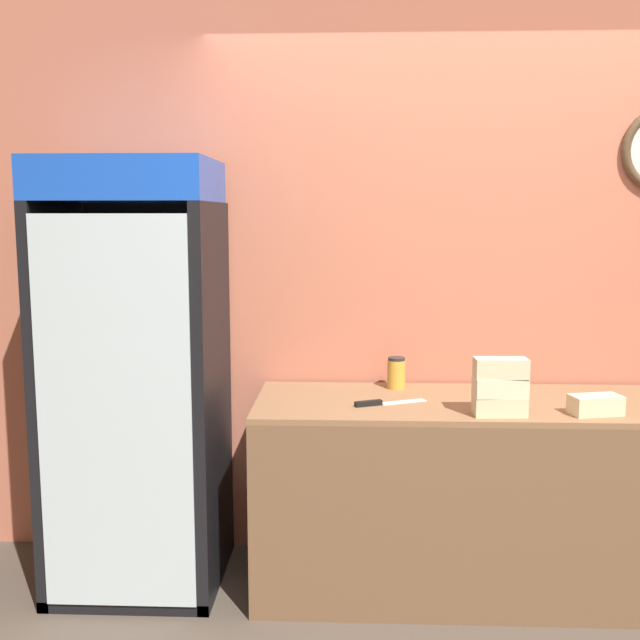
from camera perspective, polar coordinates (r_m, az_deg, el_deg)
wall_back at (r=3.67m, az=11.32°, el=2.98°), size 5.20×0.10×2.70m
prep_counter at (r=3.50m, az=11.77°, el=-12.89°), size 1.95×0.68×0.86m
beverage_cooler at (r=3.47m, az=-13.60°, el=-2.67°), size 0.73×0.68×1.90m
sandwich_stack_bottom at (r=3.14m, az=13.52°, el=-6.39°), size 0.22×0.11×0.08m
sandwich_stack_middle at (r=3.12m, az=13.57°, el=-4.98°), size 0.22×0.11×0.08m
sandwich_stack_top at (r=3.10m, az=13.62°, el=-3.56°), size 0.21×0.10×0.08m
sandwich_flat_left at (r=3.27m, az=20.26°, el=-6.09°), size 0.22×0.15×0.08m
chefs_knife at (r=3.24m, az=4.64°, el=-6.31°), size 0.32×0.16×0.02m
condiment_jar at (r=3.53m, az=5.84°, el=-4.05°), size 0.09×0.09×0.15m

